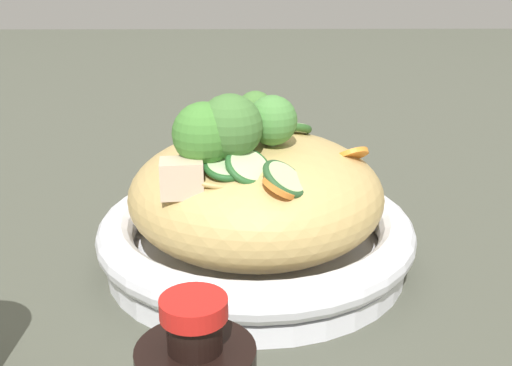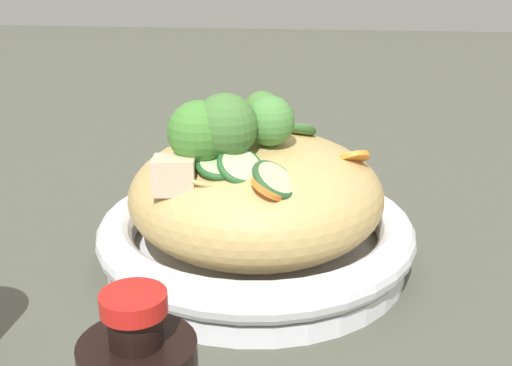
{
  "view_description": "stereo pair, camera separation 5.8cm",
  "coord_description": "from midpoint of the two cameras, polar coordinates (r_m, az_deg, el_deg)",
  "views": [
    {
      "loc": [
        -0.01,
        -0.54,
        0.29
      ],
      "look_at": [
        0.0,
        0.0,
        0.08
      ],
      "focal_mm": 47.07,
      "sensor_mm": 36.0,
      "label": 1
    },
    {
      "loc": [
        0.05,
        -0.54,
        0.29
      ],
      "look_at": [
        0.0,
        0.0,
        0.08
      ],
      "focal_mm": 47.07,
      "sensor_mm": 36.0,
      "label": 2
    }
  ],
  "objects": [
    {
      "name": "broccoli_florets",
      "position": [
        0.54,
        -5.07,
        4.7
      ],
      "size": [
        0.11,
        0.15,
        0.06
      ],
      "color": "#A1BD7C",
      "rests_on": "serving_bowl"
    },
    {
      "name": "serving_bowl",
      "position": [
        0.6,
        -2.77,
        -4.81
      ],
      "size": [
        0.28,
        0.28,
        0.05
      ],
      "color": "white",
      "rests_on": "ground_plane"
    },
    {
      "name": "zucchini_slices",
      "position": [
        0.54,
        -2.13,
        2.26
      ],
      "size": [
        0.1,
        0.15,
        0.03
      ],
      "color": "beige",
      "rests_on": "serving_bowl"
    },
    {
      "name": "noodle_heap",
      "position": [
        0.58,
        -2.85,
        -0.98
      ],
      "size": [
        0.22,
        0.22,
        0.1
      ],
      "color": "tan",
      "rests_on": "serving_bowl"
    },
    {
      "name": "carrot_coins",
      "position": [
        0.57,
        -1.21,
        2.9
      ],
      "size": [
        0.14,
        0.16,
        0.03
      ],
      "color": "orange",
      "rests_on": "serving_bowl"
    },
    {
      "name": "chicken_chunks",
      "position": [
        0.55,
        -6.28,
        2.35
      ],
      "size": [
        0.1,
        0.14,
        0.04
      ],
      "color": "beige",
      "rests_on": "serving_bowl"
    },
    {
      "name": "ground_plane",
      "position": [
        0.61,
        -2.73,
        -6.97
      ],
      "size": [
        3.0,
        3.0,
        0.0
      ],
      "primitive_type": "plane",
      "color": "#494B3F"
    }
  ]
}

